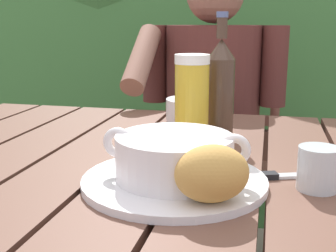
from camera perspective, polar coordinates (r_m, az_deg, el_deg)
name	(u,v)px	position (r m, az deg, el deg)	size (l,w,h in m)	color
dining_table	(148,214)	(0.82, -2.61, -11.31)	(1.22, 0.98, 0.75)	brown
hedge_backdrop	(211,30)	(2.43, 5.56, 12.24)	(3.85, 1.00, 2.18)	#3F7339
chair_near_diner	(216,162)	(1.74, 6.26, -4.68)	(0.47, 0.40, 0.94)	brown
person_eating	(210,112)	(1.49, 5.47, 1.87)	(0.48, 0.47, 1.20)	#592A25
serving_plate	(174,181)	(0.70, 0.83, -7.12)	(0.29, 0.29, 0.01)	white
soup_bowl	(174,156)	(0.68, 0.84, -3.85)	(0.23, 0.18, 0.08)	white
bread_roll	(212,173)	(0.60, 5.71, -6.15)	(0.13, 0.11, 0.08)	gold
beer_glass	(192,100)	(0.90, 3.10, 3.36)	(0.07, 0.07, 0.19)	gold
beer_bottle	(220,87)	(0.95, 6.81, 5.01)	(0.06, 0.06, 0.27)	#453024
water_glass_small	(318,168)	(0.71, 18.88, -5.24)	(0.06, 0.06, 0.07)	silver
table_knife	(275,176)	(0.75, 13.75, -6.30)	(0.14, 0.07, 0.01)	silver
diner_bowl	(194,110)	(1.14, 3.43, 2.14)	(0.15, 0.15, 0.06)	white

